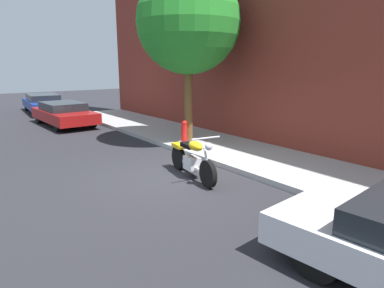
# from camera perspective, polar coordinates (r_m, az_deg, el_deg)

# --- Properties ---
(ground_plane) EXTENTS (60.00, 60.00, 0.00)m
(ground_plane) POSITION_cam_1_polar(r_m,az_deg,el_deg) (8.45, -3.02, -5.29)
(ground_plane) COLOR #28282D
(sidewalk) EXTENTS (23.48, 2.74, 0.14)m
(sidewalk) POSITION_cam_1_polar(r_m,az_deg,el_deg) (10.13, 9.88, -1.93)
(sidewalk) COLOR #A9A9A9
(sidewalk) RESTS_ON ground
(motorcycle) EXTENTS (2.15, 0.77, 1.12)m
(motorcycle) POSITION_cam_1_polar(r_m,az_deg,el_deg) (8.17, 0.03, -2.54)
(motorcycle) COLOR black
(motorcycle) RESTS_ON ground
(parked_car_red) EXTENTS (4.19, 1.86, 1.03)m
(parked_car_red) POSITION_cam_1_polar(r_m,az_deg,el_deg) (16.35, -20.63, 4.85)
(parked_car_red) COLOR black
(parked_car_red) RESTS_ON ground
(parked_car_blue) EXTENTS (4.69, 2.08, 1.03)m
(parked_car_blue) POSITION_cam_1_polar(r_m,az_deg,el_deg) (21.35, -23.57, 6.35)
(parked_car_blue) COLOR black
(parked_car_blue) RESTS_ON ground
(street_tree) EXTENTS (3.31, 3.31, 5.65)m
(street_tree) POSITION_cam_1_polar(r_m,az_deg,el_deg) (11.46, -0.63, 19.70)
(street_tree) COLOR brown
(street_tree) RESTS_ON ground
(fire_hydrant) EXTENTS (0.20, 0.20, 0.91)m
(fire_hydrant) POSITION_cam_1_polar(r_m,az_deg,el_deg) (11.21, -1.30, 1.74)
(fire_hydrant) COLOR red
(fire_hydrant) RESTS_ON ground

